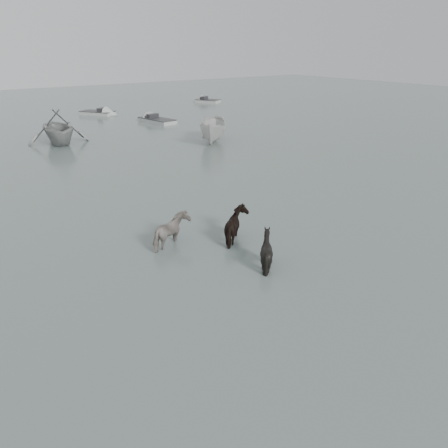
# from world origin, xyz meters

# --- Properties ---
(ground) EXTENTS (140.00, 140.00, 0.00)m
(ground) POSITION_xyz_m (0.00, 0.00, 0.00)
(ground) COLOR #505F5B
(ground) RESTS_ON ground
(pony_pinto) EXTENTS (1.87, 1.45, 1.44)m
(pony_pinto) POSITION_xyz_m (-1.44, 2.92, 0.72)
(pony_pinto) COLOR black
(pony_pinto) RESTS_ON ground
(pony_dark) EXTENTS (1.72, 1.85, 1.51)m
(pony_dark) POSITION_xyz_m (0.87, 1.88, 0.75)
(pony_dark) COLOR black
(pony_dark) RESTS_ON ground
(pony_black) EXTENTS (1.43, 1.31, 1.43)m
(pony_black) POSITION_xyz_m (0.41, -0.29, 0.72)
(pony_black) COLOR black
(pony_black) RESTS_ON ground
(rowboat_trail) EXTENTS (5.05, 5.67, 2.72)m
(rowboat_trail) POSITION_xyz_m (0.55, 23.37, 1.36)
(rowboat_trail) COLOR gray
(rowboat_trail) RESTS_ON ground
(boat_small) EXTENTS (4.56, 4.92, 1.89)m
(boat_small) POSITION_xyz_m (10.22, 17.17, 0.94)
(boat_small) COLOR beige
(boat_small) RESTS_ON ground
(skiff_port) EXTENTS (2.52, 5.86, 0.75)m
(skiff_port) POSITION_xyz_m (10.88, 27.53, 0.38)
(skiff_port) COLOR #A2A4A1
(skiff_port) RESTS_ON ground
(skiff_mid) EXTENTS (4.03, 4.97, 0.75)m
(skiff_mid) POSITION_xyz_m (8.05, 35.53, 0.38)
(skiff_mid) COLOR #A2A4A2
(skiff_mid) RESTS_ON ground
(skiff_star) EXTENTS (3.39, 4.33, 0.75)m
(skiff_star) POSITION_xyz_m (23.13, 37.23, 0.38)
(skiff_star) COLOR #A6A6A1
(skiff_star) RESTS_ON ground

